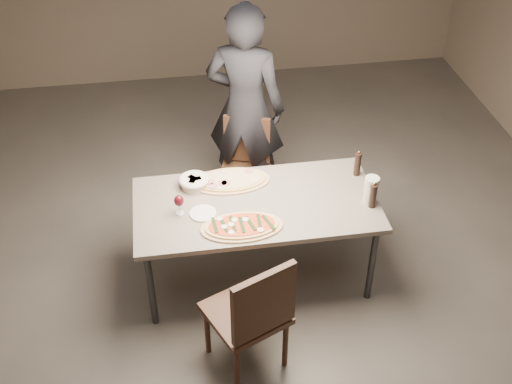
{
  "coord_description": "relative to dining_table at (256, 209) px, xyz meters",
  "views": [
    {
      "loc": [
        -0.57,
        -3.64,
        3.72
      ],
      "look_at": [
        0.0,
        0.0,
        0.85
      ],
      "focal_mm": 45.0,
      "sensor_mm": 36.0,
      "label": 1
    }
  ],
  "objects": [
    {
      "name": "pepper_mill_left",
      "position": [
        0.83,
        0.22,
        0.16
      ],
      "size": [
        0.06,
        0.06,
        0.22
      ],
      "rotation": [
        0.0,
        0.0,
        0.06
      ],
      "color": "black",
      "rests_on": "dining_table"
    },
    {
      "name": "oil_dish",
      "position": [
        -0.18,
        0.29,
        0.07
      ],
      "size": [
        0.14,
        0.14,
        0.02
      ],
      "rotation": [
        0.0,
        0.0,
        -0.1
      ],
      "color": "white",
      "rests_on": "dining_table"
    },
    {
      "name": "dining_table",
      "position": [
        0.0,
        0.0,
        0.0
      ],
      "size": [
        1.8,
        0.9,
        0.75
      ],
      "color": "gray",
      "rests_on": "ground"
    },
    {
      "name": "room",
      "position": [
        0.0,
        0.0,
        0.71
      ],
      "size": [
        7.0,
        7.0,
        7.0
      ],
      "color": "#57524B",
      "rests_on": "ground"
    },
    {
      "name": "chair_far",
      "position": [
        0.04,
        0.87,
        -0.19
      ],
      "size": [
        0.53,
        0.53,
        0.89
      ],
      "rotation": [
        0.0,
        0.0,
        2.83
      ],
      "color": "#40281A",
      "rests_on": "ground"
    },
    {
      "name": "carafe",
      "position": [
        0.83,
        -0.12,
        0.17
      ],
      "size": [
        0.11,
        0.11,
        0.22
      ],
      "rotation": [
        0.0,
        0.0,
        -0.19
      ],
      "color": "silver",
      "rests_on": "dining_table"
    },
    {
      "name": "wine_glass",
      "position": [
        -0.56,
        -0.04,
        0.17
      ],
      "size": [
        0.07,
        0.07,
        0.16
      ],
      "rotation": [
        0.0,
        0.0,
        0.28
      ],
      "color": "silver",
      "rests_on": "dining_table"
    },
    {
      "name": "ham_pizza",
      "position": [
        -0.15,
        0.28,
        0.07
      ],
      "size": [
        0.61,
        0.34,
        0.04
      ],
      "rotation": [
        0.0,
        0.0,
        0.38
      ],
      "color": "tan",
      "rests_on": "dining_table"
    },
    {
      "name": "diner",
      "position": [
        0.07,
        1.05,
        0.24
      ],
      "size": [
        0.8,
        0.68,
        1.87
      ],
      "primitive_type": "imported",
      "rotation": [
        0.0,
        0.0,
        2.74
      ],
      "color": "black",
      "rests_on": "ground"
    },
    {
      "name": "chair_near",
      "position": [
        -0.16,
        -0.89,
        -0.13
      ],
      "size": [
        0.63,
        0.63,
        1.01
      ],
      "rotation": [
        0.0,
        0.0,
        0.42
      ],
      "color": "#40281A",
      "rests_on": "ground"
    },
    {
      "name": "side_plate",
      "position": [
        -0.4,
        -0.07,
        0.06
      ],
      "size": [
        0.19,
        0.19,
        0.01
      ],
      "rotation": [
        0.0,
        0.0,
        0.25
      ],
      "color": "white",
      "rests_on": "dining_table"
    },
    {
      "name": "zucchini_pizza",
      "position": [
        -0.14,
        -0.27,
        0.07
      ],
      "size": [
        0.59,
        0.32,
        0.05
      ],
      "rotation": [
        0.0,
        0.0,
        0.3
      ],
      "color": "tan",
      "rests_on": "dining_table"
    },
    {
      "name": "bread_basket",
      "position": [
        -0.43,
        0.27,
        0.11
      ],
      "size": [
        0.23,
        0.23,
        0.08
      ],
      "rotation": [
        0.0,
        0.0,
        0.19
      ],
      "color": "beige",
      "rests_on": "dining_table"
    },
    {
      "name": "pepper_mill_right",
      "position": [
        0.83,
        -0.18,
        0.16
      ],
      "size": [
        0.06,
        0.06,
        0.22
      ],
      "rotation": [
        0.0,
        0.0,
        0.01
      ],
      "color": "black",
      "rests_on": "dining_table"
    }
  ]
}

